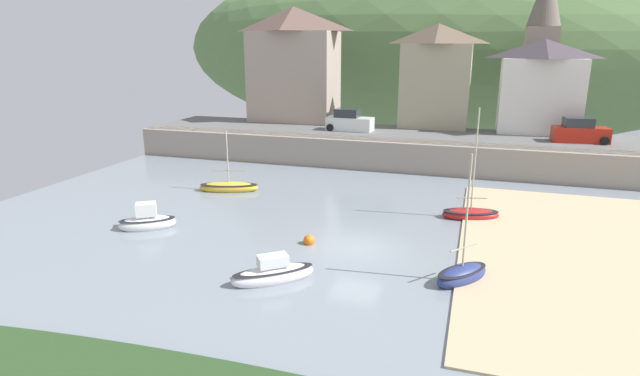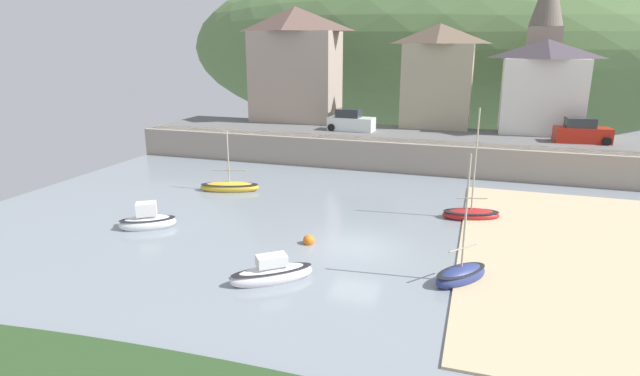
# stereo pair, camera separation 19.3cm
# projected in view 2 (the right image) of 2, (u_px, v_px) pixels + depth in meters

# --- Properties ---
(ground) EXTENTS (48.00, 41.00, 0.61)m
(ground) POSITION_uv_depth(u_px,v_px,m) (327.00, 354.00, 16.52)
(ground) COLOR gray
(quay_seawall) EXTENTS (48.00, 9.40, 2.40)m
(quay_seawall) POSITION_uv_depth(u_px,v_px,m) (408.00, 153.00, 41.38)
(quay_seawall) COLOR gray
(quay_seawall) RESTS_ON ground
(hillside_backdrop) EXTENTS (80.00, 44.00, 26.81)m
(hillside_backdrop) POSITION_uv_depth(u_px,v_px,m) (451.00, 48.00, 73.63)
(hillside_backdrop) COLOR #5B7D48
(hillside_backdrop) RESTS_ON ground
(waterfront_building_left) EXTENTS (8.62, 5.36, 11.03)m
(waterfront_building_left) POSITION_uv_depth(u_px,v_px,m) (296.00, 64.00, 50.32)
(waterfront_building_left) COLOR tan
(waterfront_building_left) RESTS_ON ground
(waterfront_building_centre) EXTENTS (6.46, 4.42, 9.31)m
(waterfront_building_centre) POSITION_uv_depth(u_px,v_px,m) (438.00, 75.00, 46.47)
(waterfront_building_centre) COLOR tan
(waterfront_building_centre) RESTS_ON ground
(waterfront_building_right) EXTENTS (6.92, 5.66, 7.95)m
(waterfront_building_right) POSITION_uv_depth(u_px,v_px,m) (542.00, 86.00, 44.01)
(waterfront_building_right) COLOR silver
(waterfront_building_right) RESTS_ON ground
(church_with_spire) EXTENTS (3.00, 3.00, 14.69)m
(church_with_spire) POSITION_uv_depth(u_px,v_px,m) (543.00, 43.00, 46.69)
(church_with_spire) COLOR gray
(church_with_spire) RESTS_ON ground
(sailboat_white_hull) EXTENTS (3.50, 3.08, 1.43)m
(sailboat_white_hull) POSITION_uv_depth(u_px,v_px,m) (272.00, 274.00, 21.86)
(sailboat_white_hull) COLOR white
(sailboat_white_hull) RESTS_ON ground
(rowboat_small_beached) EXTENTS (3.55, 2.15, 6.68)m
(rowboat_small_beached) POSITION_uv_depth(u_px,v_px,m) (471.00, 214.00, 29.82)
(rowboat_small_beached) COLOR #A81F20
(rowboat_small_beached) RESTS_ON ground
(sailboat_blue_trim) EXTENTS (3.21, 2.62, 1.70)m
(sailboat_blue_trim) POSITION_uv_depth(u_px,v_px,m) (148.00, 221.00, 28.21)
(sailboat_blue_trim) COLOR white
(sailboat_blue_trim) RESTS_ON ground
(fishing_boat_green) EXTENTS (2.65, 2.91, 5.86)m
(fishing_boat_green) POSITION_uv_depth(u_px,v_px,m) (461.00, 275.00, 21.82)
(fishing_boat_green) COLOR navy
(fishing_boat_green) RESTS_ON ground
(sailboat_nearest_shore) EXTENTS (4.32, 2.39, 4.47)m
(sailboat_nearest_shore) POSITION_uv_depth(u_px,v_px,m) (230.00, 187.00, 35.49)
(sailboat_nearest_shore) COLOR gold
(sailboat_nearest_shore) RESTS_ON ground
(parked_car_near_slipway) EXTENTS (4.19, 1.92, 1.95)m
(parked_car_near_slipway) POSITION_uv_depth(u_px,v_px,m) (351.00, 122.00, 45.48)
(parked_car_near_slipway) COLOR silver
(parked_car_near_slipway) RESTS_ON ground
(parked_car_by_wall) EXTENTS (4.26, 2.13, 1.95)m
(parked_car_by_wall) POSITION_uv_depth(u_px,v_px,m) (582.00, 132.00, 39.94)
(parked_car_by_wall) COLOR #B32013
(parked_car_by_wall) RESTS_ON ground
(mooring_buoy) EXTENTS (0.60, 0.60, 0.60)m
(mooring_buoy) POSITION_uv_depth(u_px,v_px,m) (309.00, 240.00, 26.05)
(mooring_buoy) COLOR orange
(mooring_buoy) RESTS_ON ground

